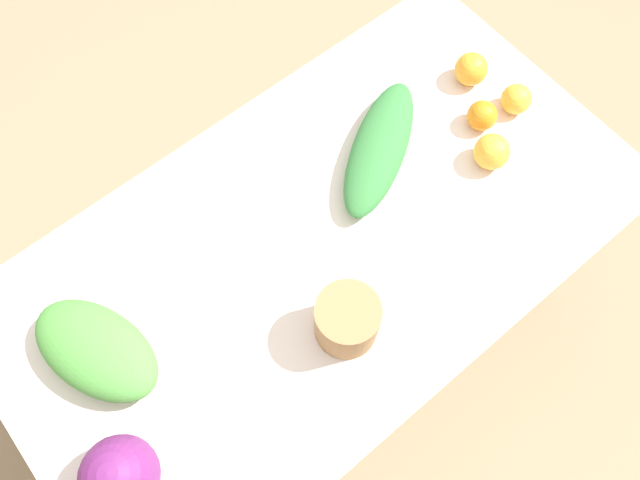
{
  "coord_description": "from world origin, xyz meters",
  "views": [
    {
      "loc": [
        -0.34,
        -0.41,
        2.02
      ],
      "look_at": [
        0.0,
        0.0,
        0.77
      ],
      "focal_mm": 35.0,
      "sensor_mm": 36.0,
      "label": 1
    }
  ],
  "objects": [
    {
      "name": "ground_plane",
      "position": [
        0.0,
        0.0,
        0.0
      ],
      "size": [
        8.0,
        8.0,
        0.0
      ],
      "primitive_type": "plane",
      "color": "#937A5B"
    },
    {
      "name": "dining_table",
      "position": [
        0.0,
        0.0,
        0.65
      ],
      "size": [
        1.46,
        0.8,
        0.75
      ],
      "color": "silver",
      "rests_on": "ground_plane"
    },
    {
      "name": "cabbage_purple",
      "position": [
        -0.59,
        -0.15,
        0.82
      ],
      "size": [
        0.15,
        0.15,
        0.15
      ],
      "primitive_type": "sphere",
      "color": "#6B2366",
      "rests_on": "dining_table"
    },
    {
      "name": "paper_bag",
      "position": [
        -0.08,
        -0.18,
        0.81
      ],
      "size": [
        0.13,
        0.13,
        0.13
      ],
      "primitive_type": "cylinder",
      "color": "#997047",
      "rests_on": "dining_table"
    },
    {
      "name": "greens_bunch_beet_tops",
      "position": [
        0.25,
        0.09,
        0.79
      ],
      "size": [
        0.38,
        0.3,
        0.08
      ],
      "primitive_type": "ellipsoid",
      "rotation": [
        0.0,
        0.0,
        0.55
      ],
      "color": "#337538",
      "rests_on": "dining_table"
    },
    {
      "name": "greens_bunch_chard",
      "position": [
        -0.5,
        0.09,
        0.8
      ],
      "size": [
        0.24,
        0.32,
        0.1
      ],
      "primitive_type": "ellipsoid",
      "rotation": [
        0.0,
        0.0,
        5.02
      ],
      "color": "#4C933D",
      "rests_on": "dining_table"
    },
    {
      "name": "orange_0",
      "position": [
        0.56,
        0.11,
        0.79
      ],
      "size": [
        0.08,
        0.08,
        0.08
      ],
      "primitive_type": "sphere",
      "color": "orange",
      "rests_on": "dining_table"
    },
    {
      "name": "orange_1",
      "position": [
        0.49,
        -0.0,
        0.78
      ],
      "size": [
        0.07,
        0.07,
        0.07
      ],
      "primitive_type": "sphere",
      "color": "orange",
      "rests_on": "dining_table"
    },
    {
      "name": "orange_2",
      "position": [
        0.59,
        -0.02,
        0.78
      ],
      "size": [
        0.07,
        0.07,
        0.07
      ],
      "primitive_type": "sphere",
      "color": "#F9A833",
      "rests_on": "dining_table"
    },
    {
      "name": "orange_3",
      "position": [
        0.44,
        -0.09,
        0.79
      ],
      "size": [
        0.08,
        0.08,
        0.08
      ],
      "primitive_type": "sphere",
      "color": "#F9A833",
      "rests_on": "dining_table"
    }
  ]
}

